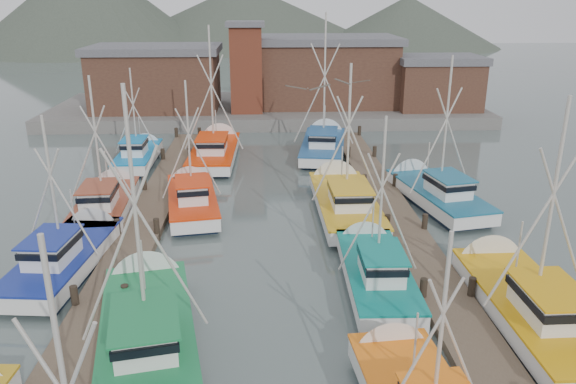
{
  "coord_description": "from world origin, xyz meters",
  "views": [
    {
      "loc": [
        -0.39,
        -21.96,
        12.02
      ],
      "look_at": [
        0.78,
        4.85,
        2.6
      ],
      "focal_mm": 35.0,
      "sensor_mm": 36.0,
      "label": 1
    }
  ],
  "objects_px": {
    "lookout_tower": "(246,67)",
    "boat_4": "(147,327)",
    "boat_8": "(192,198)",
    "boat_12": "(215,151)"
  },
  "relations": [
    {
      "from": "boat_4",
      "to": "boat_12",
      "type": "bearing_deg",
      "value": 77.44
    },
    {
      "from": "boat_12",
      "to": "boat_4",
      "type": "bearing_deg",
      "value": -89.75
    },
    {
      "from": "boat_4",
      "to": "boat_8",
      "type": "xyz_separation_m",
      "value": [
        -0.01,
        13.71,
        -0.01
      ]
    },
    {
      "from": "lookout_tower",
      "to": "boat_4",
      "type": "relative_size",
      "value": 0.8
    },
    {
      "from": "lookout_tower",
      "to": "boat_4",
      "type": "bearing_deg",
      "value": -94.15
    },
    {
      "from": "boat_8",
      "to": "boat_12",
      "type": "bearing_deg",
      "value": 77.66
    },
    {
      "from": "boat_8",
      "to": "boat_4",
      "type": "bearing_deg",
      "value": -99.34
    },
    {
      "from": "boat_8",
      "to": "boat_12",
      "type": "relative_size",
      "value": 0.8
    },
    {
      "from": "boat_8",
      "to": "lookout_tower",
      "type": "bearing_deg",
      "value": 74.01
    },
    {
      "from": "lookout_tower",
      "to": "boat_12",
      "type": "bearing_deg",
      "value": -99.6
    }
  ]
}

